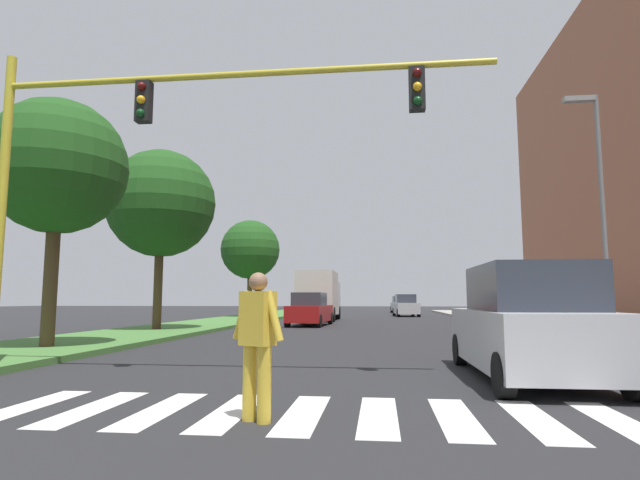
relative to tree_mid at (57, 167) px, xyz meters
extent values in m
plane|color=#262628|center=(7.75, 16.54, -4.95)|extent=(140.00, 140.00, 0.00)
cube|color=silver|center=(4.15, -6.35, -4.94)|extent=(0.45, 2.20, 0.01)
cube|color=silver|center=(5.05, -6.35, -4.94)|extent=(0.45, 2.20, 0.01)
cube|color=silver|center=(5.95, -6.35, -4.94)|extent=(0.45, 2.20, 0.01)
cube|color=silver|center=(6.85, -6.35, -4.94)|extent=(0.45, 2.20, 0.01)
cube|color=silver|center=(7.75, -6.35, -4.94)|extent=(0.45, 2.20, 0.01)
cube|color=silver|center=(8.65, -6.35, -4.94)|extent=(0.45, 2.20, 0.01)
cube|color=silver|center=(9.55, -6.35, -4.94)|extent=(0.45, 2.20, 0.01)
cube|color=silver|center=(10.45, -6.35, -4.94)|extent=(0.45, 2.20, 0.01)
cube|color=silver|center=(11.35, -6.35, -4.94)|extent=(0.45, 2.20, 0.01)
cube|color=#477A38|center=(-0.36, 14.54, -4.87)|extent=(4.31, 64.00, 0.15)
cylinder|color=#4C3823|center=(0.00, 0.00, -2.94)|extent=(0.36, 0.36, 3.72)
sphere|color=#1E4C19|center=(0.00, 0.00, 0.03)|extent=(3.69, 3.69, 3.69)
cylinder|color=#4C3823|center=(-0.56, 7.89, -2.84)|extent=(0.36, 0.36, 3.92)
sphere|color=#1E4C19|center=(-0.56, 7.89, 0.50)|extent=(4.59, 4.59, 4.59)
cylinder|color=#4C3823|center=(-0.67, 23.60, -3.03)|extent=(0.36, 0.36, 3.55)
sphere|color=#1E4C19|center=(-0.67, 23.60, 0.03)|extent=(4.29, 4.29, 4.29)
cube|color=#9E9991|center=(15.91, 14.54, -4.87)|extent=(3.00, 64.00, 0.15)
cylinder|color=gold|center=(1.49, -3.79, -1.80)|extent=(0.18, 0.18, 6.00)
cylinder|color=gold|center=(6.14, -3.79, 0.60)|extent=(9.29, 0.12, 0.12)
cube|color=black|center=(4.28, -3.79, 0.15)|extent=(0.28, 0.20, 0.80)
sphere|color=#4C0C0C|center=(4.28, -3.91, 0.41)|extent=(0.16, 0.16, 0.16)
sphere|color=#F2A519|center=(4.28, -3.91, 0.15)|extent=(0.16, 0.16, 0.16)
sphere|color=#0F3F19|center=(4.28, -3.91, -0.11)|extent=(0.16, 0.16, 0.16)
cube|color=black|center=(9.39, -3.79, 0.15)|extent=(0.28, 0.20, 0.80)
sphere|color=#4C0C0C|center=(9.39, -3.91, 0.41)|extent=(0.16, 0.16, 0.16)
sphere|color=#F2A519|center=(9.39, -3.91, 0.15)|extent=(0.16, 0.16, 0.16)
sphere|color=#0F3F19|center=(9.39, -3.91, -0.11)|extent=(0.16, 0.16, 0.16)
cylinder|color=slate|center=(15.41, 3.40, -1.05)|extent=(0.14, 0.14, 7.50)
cube|color=gray|center=(14.91, 3.40, 2.60)|extent=(0.90, 0.24, 0.16)
cylinder|color=gold|center=(7.38, -6.87, -4.52)|extent=(0.22, 0.22, 0.85)
cylinder|color=gold|center=(7.18, -6.77, -4.52)|extent=(0.22, 0.22, 0.85)
cube|color=gold|center=(7.28, -6.82, -3.79)|extent=(0.45, 0.39, 0.62)
cylinder|color=gold|center=(7.49, -6.93, -3.76)|extent=(0.28, 0.20, 0.58)
cylinder|color=gold|center=(7.07, -6.71, -3.76)|extent=(0.28, 0.20, 0.58)
sphere|color=#8C664C|center=(7.28, -6.82, -3.37)|extent=(0.30, 0.30, 0.22)
cube|color=#B7B7BC|center=(11.25, -3.23, -4.25)|extent=(1.95, 4.62, 0.96)
cube|color=#2D333D|center=(11.25, -3.46, -3.37)|extent=(1.70, 2.55, 0.79)
cylinder|color=black|center=(10.35, -1.39, -4.63)|extent=(0.23, 0.64, 0.64)
cylinder|color=black|center=(12.09, -1.37, -4.63)|extent=(0.23, 0.64, 0.64)
cylinder|color=black|center=(10.40, -5.09, -4.63)|extent=(0.23, 0.64, 0.64)
cylinder|color=black|center=(12.14, -5.07, -4.63)|extent=(0.23, 0.64, 0.64)
cube|color=maroon|center=(5.05, 14.06, -4.32)|extent=(2.00, 4.61, 0.82)
cube|color=#2D333D|center=(5.04, 13.84, -3.57)|extent=(1.64, 2.12, 0.67)
cylinder|color=black|center=(4.37, 15.92, -4.63)|extent=(0.26, 0.65, 0.64)
cylinder|color=black|center=(5.94, 15.82, -4.63)|extent=(0.26, 0.65, 0.64)
cylinder|color=black|center=(4.16, 12.31, -4.63)|extent=(0.26, 0.65, 0.64)
cylinder|color=black|center=(5.73, 12.21, -4.63)|extent=(0.26, 0.65, 0.64)
cube|color=#B7B7BC|center=(10.76, 29.39, -4.30)|extent=(2.02, 4.36, 0.85)
cube|color=#2D333D|center=(10.74, 29.60, -3.53)|extent=(1.65, 2.01, 0.69)
cylinder|color=black|center=(11.66, 27.78, -4.63)|extent=(0.26, 0.65, 0.64)
cylinder|color=black|center=(10.09, 27.67, -4.63)|extent=(0.26, 0.65, 0.64)
cylinder|color=black|center=(11.42, 31.11, -4.63)|extent=(0.26, 0.65, 0.64)
cylinder|color=black|center=(9.86, 31.00, -4.63)|extent=(0.26, 0.65, 0.64)
cube|color=#B7B7BC|center=(10.76, 39.72, -4.33)|extent=(1.96, 4.25, 0.80)
cube|color=#2D333D|center=(10.75, 39.93, -3.61)|extent=(1.62, 1.96, 0.65)
cylinder|color=black|center=(11.63, 38.13, -4.63)|extent=(0.26, 0.65, 0.64)
cylinder|color=black|center=(10.07, 38.05, -4.63)|extent=(0.26, 0.65, 0.64)
cylinder|color=black|center=(11.45, 41.39, -4.63)|extent=(0.26, 0.65, 0.64)
cylinder|color=black|center=(9.88, 41.30, -4.63)|extent=(0.26, 0.65, 0.64)
cube|color=silver|center=(4.75, 22.68, -3.50)|extent=(2.30, 2.00, 2.20)
cube|color=beige|center=(4.75, 19.58, -3.20)|extent=(2.30, 4.20, 2.70)
cylinder|color=black|center=(3.70, 22.68, -4.50)|extent=(0.30, 0.90, 0.90)
cylinder|color=black|center=(5.80, 22.68, -4.50)|extent=(0.30, 0.90, 0.90)
cylinder|color=black|center=(3.70, 18.53, -4.50)|extent=(0.30, 0.90, 0.90)
cylinder|color=black|center=(5.80, 18.53, -4.50)|extent=(0.30, 0.90, 0.90)
camera|label=1|loc=(8.69, -12.67, -3.57)|focal=28.69mm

